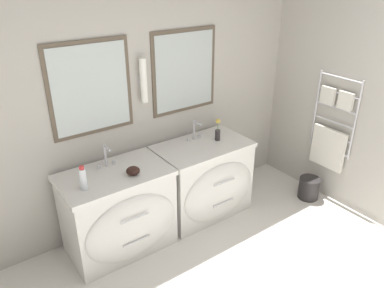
{
  "coord_description": "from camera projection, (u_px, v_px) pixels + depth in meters",
  "views": [
    {
      "loc": [
        -1.64,
        -0.77,
        2.42
      ],
      "look_at": [
        0.04,
        1.55,
        1.04
      ],
      "focal_mm": 35.0,
      "sensor_mm": 36.0,
      "label": 1
    }
  ],
  "objects": [
    {
      "name": "faucet_right",
      "position": [
        195.0,
        130.0,
        3.79
      ],
      "size": [
        0.17,
        0.13,
        0.21
      ],
      "color": "silver",
      "rests_on": "vanity_right"
    },
    {
      "name": "toiletry_bottle",
      "position": [
        83.0,
        179.0,
        2.96
      ],
      "size": [
        0.06,
        0.06,
        0.21
      ],
      "color": "silver",
      "rests_on": "vanity_left"
    },
    {
      "name": "vanity_right",
      "position": [
        205.0,
        180.0,
        3.88
      ],
      "size": [
        0.95,
        0.64,
        0.79
      ],
      "color": "silver",
      "rests_on": "ground_plane"
    },
    {
      "name": "amenity_bowl",
      "position": [
        133.0,
        171.0,
        3.2
      ],
      "size": [
        0.12,
        0.12,
        0.07
      ],
      "color": "black",
      "rests_on": "vanity_left"
    },
    {
      "name": "flower_vase",
      "position": [
        218.0,
        131.0,
        3.8
      ],
      "size": [
        0.05,
        0.05,
        0.23
      ],
      "color": "#332D2D",
      "rests_on": "vanity_right"
    },
    {
      "name": "waste_bin",
      "position": [
        309.0,
        188.0,
        4.25
      ],
      "size": [
        0.23,
        0.23,
        0.25
      ],
      "color": "#282626",
      "rests_on": "ground_plane"
    },
    {
      "name": "faucet_left",
      "position": [
        106.0,
        156.0,
        3.28
      ],
      "size": [
        0.17,
        0.13,
        0.21
      ],
      "color": "silver",
      "rests_on": "vanity_left"
    },
    {
      "name": "wall_back",
      "position": [
        146.0,
        94.0,
        3.55
      ],
      "size": [
        5.12,
        0.15,
        2.6
      ],
      "color": "#B2ADA3",
      "rests_on": "ground_plane"
    },
    {
      "name": "wall_right",
      "position": [
        373.0,
        94.0,
        3.59
      ],
      "size": [
        0.13,
        4.33,
        2.6
      ],
      "color": "#B2ADA3",
      "rests_on": "ground_plane"
    },
    {
      "name": "vanity_left",
      "position": [
        120.0,
        212.0,
        3.37
      ],
      "size": [
        0.95,
        0.64,
        0.79
      ],
      "color": "silver",
      "rests_on": "ground_plane"
    }
  ]
}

